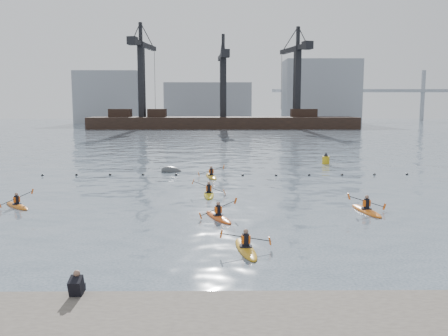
% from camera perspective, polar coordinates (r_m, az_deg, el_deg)
% --- Properties ---
extents(ground, '(400.00, 400.00, 0.00)m').
position_cam_1_polar(ground, '(20.75, 2.55, -10.08)').
color(ground, '#36434F').
rests_on(ground, ground).
extents(float_line, '(33.24, 0.73, 0.24)m').
position_cam_1_polar(float_line, '(42.74, 0.24, -0.85)').
color(float_line, black).
rests_on(float_line, ground).
extents(barge_pier, '(72.00, 19.30, 29.50)m').
position_cam_1_polar(barge_pier, '(129.82, -0.20, 5.63)').
color(barge_pier, black).
rests_on(barge_pier, ground).
extents(skyline, '(141.00, 28.00, 22.00)m').
position_cam_1_polar(skyline, '(170.08, 0.54, 8.56)').
color(skyline, gray).
rests_on(skyline, ground).
extents(kayaker_0, '(2.17, 3.34, 1.21)m').
position_cam_1_polar(kayaker_0, '(26.68, -0.70, -5.84)').
color(kayaker_0, '#D24F13').
rests_on(kayaker_0, ground).
extents(kayaker_1, '(2.28, 3.46, 1.11)m').
position_cam_1_polar(kayaker_1, '(20.98, 2.63, -9.59)').
color(kayaker_1, '#C18816').
rests_on(kayaker_1, ground).
extents(kayaker_2, '(2.61, 2.72, 1.13)m').
position_cam_1_polar(kayaker_2, '(32.35, -23.64, -4.11)').
color(kayaker_2, '#C05E12').
rests_on(kayaker_2, ground).
extents(kayaker_3, '(2.39, 3.48, 1.29)m').
position_cam_1_polar(kayaker_3, '(33.37, -1.84, -3.11)').
color(kayaker_3, gold).
rests_on(kayaker_3, ground).
extents(kayaker_4, '(2.45, 3.65, 1.29)m').
position_cam_1_polar(kayaker_4, '(29.49, 16.75, -4.86)').
color(kayaker_4, orange).
rests_on(kayaker_4, ground).
extents(kayaker_5, '(2.37, 3.57, 1.22)m').
position_cam_1_polar(kayaker_5, '(41.68, -1.55, -0.96)').
color(kayaker_5, gold).
rests_on(kayaker_5, ground).
extents(mooring_buoy, '(2.38, 1.59, 1.41)m').
position_cam_1_polar(mooring_buoy, '(45.35, -6.31, -0.45)').
color(mooring_buoy, '#3B3D40').
rests_on(mooring_buoy, ground).
extents(nav_buoy, '(0.78, 0.78, 1.42)m').
position_cam_1_polar(nav_buoy, '(52.13, 12.15, 0.94)').
color(nav_buoy, '#B7A112').
rests_on(nav_buoy, ground).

